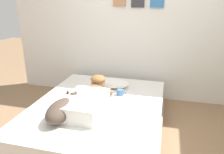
{
  "coord_description": "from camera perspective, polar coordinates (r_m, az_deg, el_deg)",
  "views": [
    {
      "loc": [
        0.47,
        -1.96,
        1.54
      ],
      "look_at": [
        -0.19,
        0.6,
        0.6
      ],
      "focal_mm": 34.51,
      "sensor_mm": 36.0,
      "label": 1
    }
  ],
  "objects": [
    {
      "name": "ground_plane",
      "position": [
        2.54,
        0.81,
        -17.76
      ],
      "size": [
        12.38,
        12.38,
        0.0
      ],
      "primitive_type": "plane",
      "color": "#8C6B4C"
    },
    {
      "name": "back_wall",
      "position": [
        3.46,
        6.81,
        14.65
      ],
      "size": [
        4.19,
        0.12,
        2.5
      ],
      "color": "silver",
      "rests_on": "ground"
    },
    {
      "name": "bed",
      "position": [
        2.76,
        -3.6,
        -10.21
      ],
      "size": [
        1.58,
        1.97,
        0.35
      ],
      "color": "gray",
      "rests_on": "ground"
    },
    {
      "name": "pillow",
      "position": [
        3.15,
        -0.19,
        -1.6
      ],
      "size": [
        0.52,
        0.32,
        0.11
      ],
      "primitive_type": "ellipsoid",
      "color": "white",
      "rests_on": "bed"
    },
    {
      "name": "person_lying",
      "position": [
        2.57,
        -6.13,
        -5.58
      ],
      "size": [
        0.43,
        0.92,
        0.27
      ],
      "color": "white",
      "rests_on": "bed"
    },
    {
      "name": "dog",
      "position": [
        2.39,
        -12.88,
        -8.15
      ],
      "size": [
        0.26,
        0.57,
        0.21
      ],
      "color": "#4C3D33",
      "rests_on": "bed"
    },
    {
      "name": "coffee_cup",
      "position": [
        2.88,
        2.2,
        -4.06
      ],
      "size": [
        0.12,
        0.09,
        0.07
      ],
      "color": "teal",
      "rests_on": "bed"
    },
    {
      "name": "cell_phone",
      "position": [
        2.29,
        -6.12,
        -11.82
      ],
      "size": [
        0.07,
        0.14,
        0.01
      ],
      "primitive_type": "cube",
      "color": "black",
      "rests_on": "bed"
    }
  ]
}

